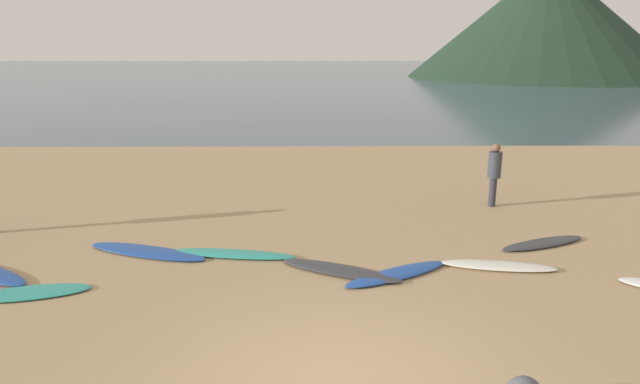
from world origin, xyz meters
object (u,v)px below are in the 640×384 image
(surfboard_2, at_px, (147,251))
(surfboard_4, at_px, (340,270))
(surfboard_1, at_px, (28,293))
(surfboard_3, at_px, (233,254))
(surfboard_6, at_px, (498,266))
(surfboard_5, at_px, (397,274))
(person_1, at_px, (494,170))
(surfboard_7, at_px, (543,243))

(surfboard_2, height_order, surfboard_4, surfboard_4)
(surfboard_1, distance_m, surfboard_3, 3.53)
(surfboard_3, xyz_separation_m, surfboard_6, (4.92, -0.64, 0.00))
(surfboard_2, height_order, surfboard_3, surfboard_3)
(surfboard_2, xyz_separation_m, surfboard_5, (4.72, -1.13, 0.00))
(person_1, bearing_deg, surfboard_5, 59.68)
(surfboard_2, xyz_separation_m, surfboard_7, (7.91, 0.38, 0.00))
(surfboard_6, xyz_separation_m, surfboard_7, (1.29, 1.17, -0.00))
(surfboard_5, distance_m, surfboard_6, 1.93)
(surfboard_7, bearing_deg, person_1, 71.63)
(surfboard_3, relative_size, surfboard_5, 1.14)
(surfboard_2, distance_m, surfboard_7, 7.92)
(surfboard_5, xyz_separation_m, surfboard_6, (1.90, 0.33, 0.00))
(surfboard_7, bearing_deg, surfboard_5, -177.02)
(surfboard_5, distance_m, person_1, 5.29)
(surfboard_7, bearing_deg, surfboard_4, 175.71)
(surfboard_4, relative_size, surfboard_5, 1.06)
(surfboard_5, bearing_deg, person_1, 24.91)
(surfboard_4, bearing_deg, surfboard_5, 17.72)
(surfboard_1, distance_m, surfboard_5, 6.18)
(surfboard_2, relative_size, surfboard_6, 1.25)
(surfboard_1, bearing_deg, surfboard_5, -6.58)
(surfboard_5, xyz_separation_m, person_1, (3.00, 4.27, 0.90))
(surfboard_2, distance_m, person_1, 8.38)
(surfboard_3, bearing_deg, surfboard_1, -143.06)
(surfboard_5, bearing_deg, surfboard_6, -20.12)
(surfboard_2, xyz_separation_m, person_1, (7.72, 3.14, 0.90))
(surfboard_6, bearing_deg, surfboard_4, -166.65)
(surfboard_4, distance_m, surfboard_5, 1.00)
(surfboard_5, xyz_separation_m, surfboard_7, (3.19, 1.50, -0.00))
(surfboard_2, bearing_deg, surfboard_7, 22.58)
(surfboard_1, bearing_deg, surfboard_3, 15.05)
(surfboard_6, bearing_deg, surfboard_2, -177.16)
(surfboard_6, bearing_deg, surfboard_5, -160.42)
(surfboard_3, height_order, person_1, person_1)
(surfboard_3, xyz_separation_m, surfboard_7, (6.21, 0.53, -0.00))
(surfboard_4, height_order, surfboard_7, surfboard_4)
(surfboard_6, height_order, surfboard_7, surfboard_6)
(surfboard_7, height_order, person_1, person_1)
(surfboard_4, relative_size, person_1, 1.44)
(surfboard_3, height_order, surfboard_6, surfboard_6)
(surfboard_5, height_order, surfboard_6, surfboard_6)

